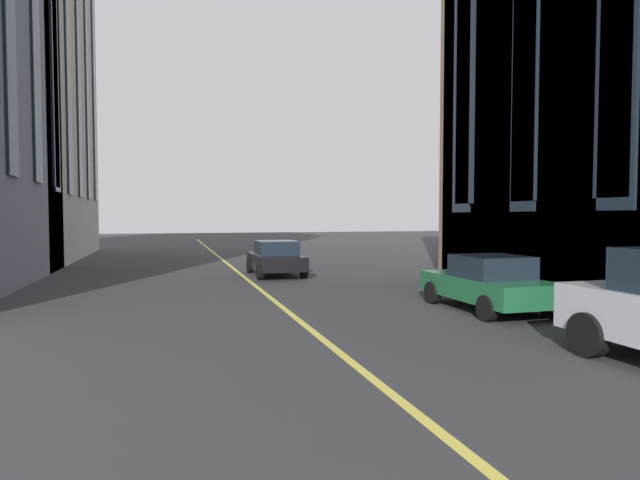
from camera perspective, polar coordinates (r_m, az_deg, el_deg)
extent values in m
cube|color=#D8C64C|center=(15.86, -5.46, -6.06)|extent=(80.00, 0.16, 0.01)
cube|color=black|center=(21.41, -4.79, -2.27)|extent=(3.90, 1.75, 0.55)
cube|color=#19232D|center=(21.18, -4.69, -0.83)|extent=(1.64, 1.54, 0.55)
cylinder|color=black|center=(22.56, -7.52, -2.73)|extent=(0.60, 0.21, 0.60)
cylinder|color=black|center=(22.87, -3.35, -2.64)|extent=(0.60, 0.21, 0.60)
cylinder|color=black|center=(20.03, -6.43, -3.40)|extent=(0.60, 0.21, 0.60)
cylinder|color=black|center=(20.37, -1.76, -3.28)|extent=(0.60, 0.21, 0.60)
cube|color=#1E6038|center=(14.18, 17.42, -4.87)|extent=(3.90, 1.75, 0.55)
cube|color=#19232D|center=(13.96, 17.89, -2.72)|extent=(1.64, 1.54, 0.55)
cylinder|color=black|center=(14.89, 11.95, -5.53)|extent=(0.60, 0.21, 0.60)
cylinder|color=black|center=(15.74, 17.38, -5.15)|extent=(0.60, 0.21, 0.60)
cylinder|color=black|center=(12.70, 17.44, -6.99)|extent=(0.60, 0.21, 0.60)
cylinder|color=black|center=(13.69, 23.35, -6.40)|extent=(0.60, 0.21, 0.60)
cylinder|color=black|center=(10.21, 26.78, -9.03)|extent=(0.76, 0.27, 0.76)
cube|color=#19232D|center=(30.91, -25.50, 21.96)|extent=(1.10, 0.10, 18.65)
cube|color=#19232D|center=(33.99, -24.53, 20.14)|extent=(1.10, 0.10, 18.65)
cube|color=#19232D|center=(37.11, -23.74, 18.62)|extent=(1.10, 0.10, 18.65)
cube|color=#19232D|center=(40.25, -23.09, 17.33)|extent=(1.10, 0.10, 18.65)
cube|color=#19232D|center=(21.28, 15.10, 21.64)|extent=(1.10, 0.10, 13.68)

